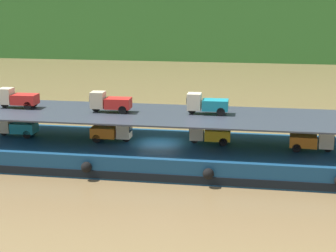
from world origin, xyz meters
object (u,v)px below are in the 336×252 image
cargo_barge (159,154)px  mini_truck_upper_stern (17,98)px  mini_truck_upper_mid (110,102)px  mini_truck_upper_fore (207,104)px  mini_truck_lower_stern (17,126)px  mini_truck_lower_mid (209,134)px  mini_truck_lower_fore (312,141)px  mini_truck_lower_aft (112,131)px

cargo_barge → mini_truck_upper_stern: mini_truck_upper_stern is taller
mini_truck_upper_mid → mini_truck_upper_fore: (6.50, 0.51, 0.00)m
mini_truck_lower_stern → mini_truck_upper_mid: bearing=-0.9°
mini_truck_upper_stern → mini_truck_upper_fore: (13.33, 0.19, 0.00)m
cargo_barge → mini_truck_upper_stern: bearing=177.9°
mini_truck_lower_mid → mini_truck_upper_fore: 2.01m
mini_truck_upper_mid → cargo_barge: bearing=-1.0°
mini_truck_lower_fore → mini_truck_upper_mid: mini_truck_upper_mid is taller
mini_truck_lower_aft → mini_truck_upper_mid: size_ratio=0.99×
mini_truck_lower_mid → mini_truck_lower_fore: same height
mini_truck_lower_stern → mini_truck_lower_mid: size_ratio=0.99×
cargo_barge → mini_truck_lower_aft: (-3.21, -0.08, 1.44)m
mini_truck_lower_aft → mini_truck_upper_mid: mini_truck_upper_mid is taller
mini_truck_lower_stern → mini_truck_lower_aft: 7.06m
mini_truck_lower_mid → mini_truck_upper_mid: size_ratio=1.00×
mini_truck_lower_mid → mini_truck_lower_stern: bearing=-178.8°
cargo_barge → mini_truck_upper_fore: bearing=10.2°
mini_truck_lower_aft → mini_truck_upper_fore: (6.37, 0.64, 2.00)m
cargo_barge → mini_truck_lower_mid: mini_truck_lower_mid is taller
mini_truck_lower_aft → mini_truck_upper_stern: size_ratio=1.00×
mini_truck_lower_stern → mini_truck_upper_fore: mini_truck_upper_fore is taller
mini_truck_lower_aft → mini_truck_upper_mid: bearing=135.8°
mini_truck_upper_mid → mini_truck_lower_mid: bearing=3.3°
mini_truck_lower_fore → mini_truck_lower_aft: bearing=179.2°
mini_truck_upper_stern → mini_truck_upper_fore: size_ratio=1.00×
mini_truck_lower_aft → mini_truck_upper_fore: 6.70m
cargo_barge → mini_truck_lower_stern: mini_truck_lower_stern is taller
mini_truck_upper_stern → mini_truck_upper_mid: 6.83m
mini_truck_lower_fore → cargo_barge: bearing=178.5°
cargo_barge → mini_truck_upper_fore: size_ratio=10.24×
mini_truck_upper_mid → mini_truck_upper_fore: same height
mini_truck_lower_aft → mini_truck_upper_stern: mini_truck_upper_stern is taller
cargo_barge → mini_truck_lower_stern: 10.37m
mini_truck_lower_mid → mini_truck_upper_stern: (-13.54, -0.06, 2.00)m
mini_truck_lower_stern → cargo_barge: bearing=-0.9°
mini_truck_lower_stern → mini_truck_upper_stern: size_ratio=1.00×
cargo_barge → mini_truck_upper_fore: (3.15, 0.57, 3.44)m
mini_truck_lower_stern → mini_truck_lower_aft: same height
mini_truck_lower_fore → mini_truck_upper_stern: 20.30m
mini_truck_lower_aft → mini_truck_upper_stern: (-6.96, 0.46, 2.00)m
mini_truck_upper_mid → mini_truck_lower_fore: bearing=-1.3°
mini_truck_lower_stern → mini_truck_upper_mid: (6.92, -0.11, 2.00)m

